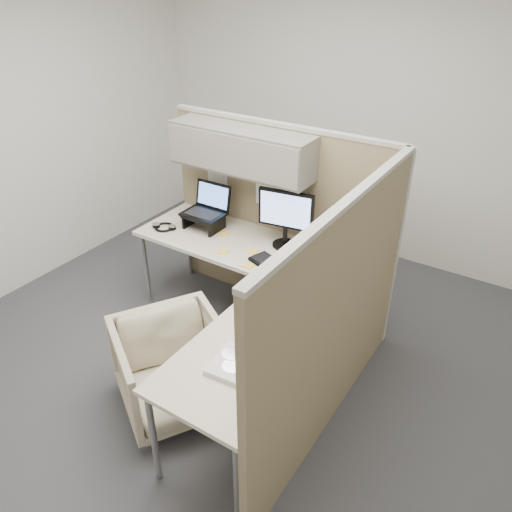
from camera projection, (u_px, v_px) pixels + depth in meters
The scene contains 20 objects.
ground at pixel (228, 360), 3.88m from camera, with size 4.50×4.50×0.00m, color #3B3B40.
partition_back at pixel (262, 188), 4.02m from camera, with size 2.00×0.36×1.63m.
partition_right at pixel (339, 320), 2.99m from camera, with size 0.07×2.03×1.63m.
desk at pixel (249, 284), 3.56m from camera, with size 2.00×1.98×0.73m.
office_chair at pixel (173, 364), 3.33m from camera, with size 0.70×0.65×0.72m, color beige.
monitor_left at pixel (286, 214), 3.81m from camera, with size 0.44×0.20×0.47m.
monitor_right at pixel (346, 241), 3.45m from camera, with size 0.35×0.32×0.47m.
laptop_station at pixel (206, 212), 4.17m from camera, with size 0.34×0.30×0.36m.
keyboard at pixel (277, 269), 3.64m from camera, with size 0.48×0.16×0.02m, color black.
mouse at pixel (300, 281), 3.49m from camera, with size 0.10×0.06×0.03m, color black.
travel_mug at pixel (318, 248), 3.75m from camera, with size 0.08×0.08×0.16m.
soda_can_green at pixel (338, 286), 3.36m from camera, with size 0.07×0.07×0.12m, color black.
soda_can_silver at pixel (328, 270), 3.52m from camera, with size 0.07×0.07×0.12m, color #1E3FA5.
sticky_note_d at pixel (253, 251), 3.87m from camera, with size 0.08×0.08×0.01m, color yellow.
sticky_note_a at pixel (223, 251), 3.87m from camera, with size 0.08×0.08×0.01m, color yellow.
sticky_note_b at pixel (248, 265), 3.69m from camera, with size 0.08×0.08×0.01m, color yellow.
sticky_note_c at pixel (224, 233), 4.13m from camera, with size 0.08×0.08×0.01m, color yellow.
headphones at pixel (164, 227), 4.20m from camera, with size 0.21×0.21×0.03m.
paper_stack at pixel (233, 363), 2.78m from camera, with size 0.24×0.30×0.03m.
desk_clock at pixel (286, 330), 2.98m from camera, with size 0.06×0.09×0.08m.
Camera 1 is at (1.78, -2.33, 2.67)m, focal length 35.00 mm.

